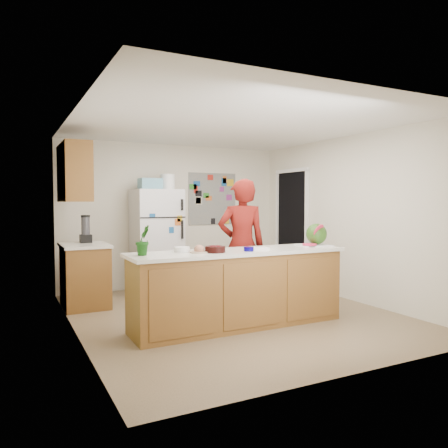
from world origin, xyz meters
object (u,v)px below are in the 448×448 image
person (242,245)px  cherry_bowl (215,249)px  watermelon (316,234)px  refrigerator (156,241)px

person → cherry_bowl: 1.02m
person → watermelon: person is taller
watermelon → cherry_bowl: bearing=-175.6°
refrigerator → watermelon: bearing=-57.9°
cherry_bowl → person: bearing=43.5°
person → watermelon: size_ratio=6.52×
watermelon → cherry_bowl: watermelon is taller
person → watermelon: (0.82, -0.58, 0.17)m
person → cherry_bowl: person is taller
refrigerator → person: size_ratio=0.94×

